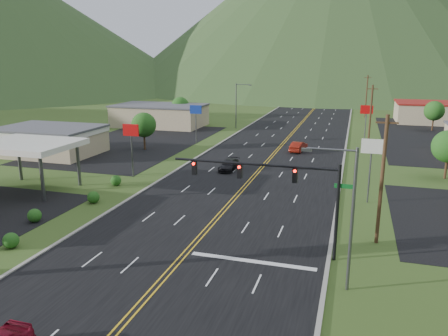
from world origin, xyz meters
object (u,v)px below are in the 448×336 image
(gas_canopy, at_px, (27,146))
(car_red_far, at_px, (299,147))
(car_dark_mid, at_px, (229,165))
(streetlight_east, at_px, (347,210))
(streetlight_west, at_px, (238,103))
(traffic_signal, at_px, (280,183))

(gas_canopy, xyz_separation_m, car_red_far, (25.28, 28.31, -4.11))
(car_dark_mid, bearing_deg, gas_canopy, -140.20)
(streetlight_east, relative_size, gas_canopy, 0.90)
(gas_canopy, xyz_separation_m, car_dark_mid, (18.26, 14.31, -4.22))
(streetlight_west, relative_size, car_dark_mid, 2.01)
(gas_canopy, distance_m, car_red_far, 38.18)
(car_red_far, bearing_deg, streetlight_east, 110.93)
(streetlight_east, bearing_deg, traffic_signal, 139.61)
(traffic_signal, bearing_deg, car_red_far, 95.03)
(car_red_far, bearing_deg, car_dark_mid, 73.20)
(traffic_signal, relative_size, streetlight_east, 1.46)
(car_dark_mid, xyz_separation_m, car_red_far, (7.02, 14.00, 0.12))
(traffic_signal, xyz_separation_m, streetlight_west, (-18.16, 56.00, -0.15))
(streetlight_west, relative_size, car_red_far, 1.93)
(streetlight_east, xyz_separation_m, car_red_far, (-7.89, 40.31, -4.41))
(streetlight_east, relative_size, streetlight_west, 1.00)
(traffic_signal, height_order, gas_canopy, traffic_signal)
(gas_canopy, bearing_deg, streetlight_west, 77.87)
(streetlight_east, xyz_separation_m, streetlight_west, (-22.86, 60.00, 0.00))
(streetlight_west, bearing_deg, traffic_signal, -72.03)
(streetlight_east, height_order, gas_canopy, streetlight_east)
(traffic_signal, height_order, car_red_far, traffic_signal)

